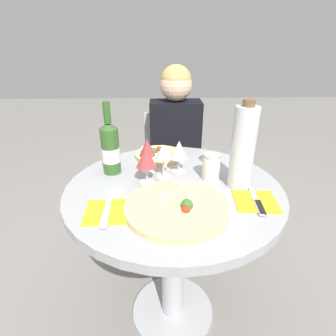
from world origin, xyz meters
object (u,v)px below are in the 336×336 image
(dining_table, at_px, (173,220))
(tall_carafe, at_px, (243,148))
(wine_bottle, at_px, (110,148))
(chair_behind_diner, at_px, (174,175))
(pizza_large, at_px, (176,207))
(seated_diner, at_px, (176,166))

(dining_table, height_order, tall_carafe, tall_carafe)
(dining_table, bearing_deg, wine_bottle, 154.26)
(chair_behind_diner, relative_size, pizza_large, 2.35)
(seated_diner, height_order, tall_carafe, seated_diner)
(seated_diner, bearing_deg, pizza_large, 86.69)
(chair_behind_diner, relative_size, wine_bottle, 2.71)
(dining_table, relative_size, chair_behind_diner, 1.03)
(pizza_large, bearing_deg, wine_bottle, 131.49)
(seated_diner, xyz_separation_m, pizza_large, (-0.05, -0.83, 0.23))
(wine_bottle, distance_m, tall_carafe, 0.55)
(seated_diner, bearing_deg, dining_table, 85.84)
(dining_table, height_order, wine_bottle, wine_bottle)
(dining_table, bearing_deg, pizza_large, -90.07)
(dining_table, bearing_deg, chair_behind_diner, 86.54)
(dining_table, xyz_separation_m, wine_bottle, (-0.27, 0.13, 0.29))
(chair_behind_diner, height_order, tall_carafe, tall_carafe)
(seated_diner, distance_m, pizza_large, 0.86)
(dining_table, distance_m, seated_diner, 0.66)
(wine_bottle, relative_size, tall_carafe, 0.91)
(dining_table, relative_size, seated_diner, 0.74)
(seated_diner, bearing_deg, tall_carafe, 107.50)
(pizza_large, xyz_separation_m, tall_carafe, (0.26, 0.16, 0.15))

